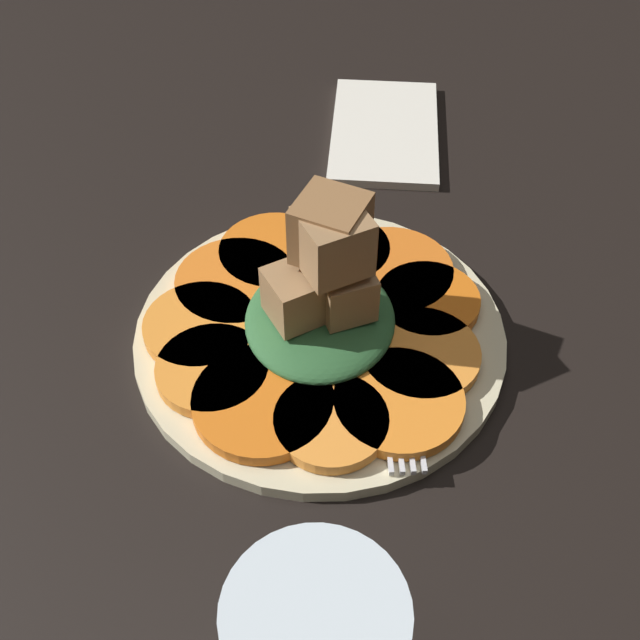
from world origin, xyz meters
TOP-DOWN VIEW (x-y plane):
  - table_slab at (0.00, 0.00)cm, footprint 120.00×120.00cm
  - plate at (0.00, 0.00)cm, footprint 25.98×25.98cm
  - carrot_slice_0 at (-6.85, 3.14)cm, footprint 9.16×9.16cm
  - carrot_slice_1 at (-8.08, -1.33)cm, footprint 7.29×7.29cm
  - carrot_slice_2 at (-6.21, -5.54)cm, footprint 8.46×8.46cm
  - carrot_slice_3 at (-2.13, -6.95)cm, footprint 8.09×8.09cm
  - carrot_slice_4 at (2.95, -7.51)cm, footprint 7.45×7.45cm
  - carrot_slice_5 at (5.76, -4.86)cm, footprint 9.15×9.15cm
  - carrot_slice_6 at (7.78, -0.84)cm, footprint 7.76×7.76cm
  - carrot_slice_7 at (7.19, 4.07)cm, footprint 8.35×8.35cm
  - carrot_slice_8 at (3.74, 6.46)cm, footprint 8.90×8.90cm
  - carrot_slice_9 at (-0.73, 8.27)cm, footprint 8.00×8.00cm
  - carrot_slice_10 at (-4.53, 6.81)cm, footprint 7.54×7.54cm
  - center_pile at (0.01, -0.20)cm, footprint 11.52×10.37cm
  - fork at (-2.48, -5.08)cm, footprint 18.85×4.03cm
  - napkin at (25.56, -3.97)cm, footprint 16.06×9.64cm

SIDE VIEW (x-z plane):
  - table_slab at x=0.00cm, z-range 0.00..2.00cm
  - napkin at x=25.56cm, z-range 2.00..2.80cm
  - plate at x=0.00cm, z-range 1.99..3.04cm
  - fork at x=-2.48cm, z-range 3.10..3.50cm
  - carrot_slice_0 at x=-6.85cm, z-range 3.10..4.01cm
  - carrot_slice_1 at x=-8.08cm, z-range 3.10..4.01cm
  - carrot_slice_2 at x=-6.21cm, z-range 3.10..4.01cm
  - carrot_slice_3 at x=-2.13cm, z-range 3.10..4.01cm
  - carrot_slice_4 at x=2.95cm, z-range 3.10..4.01cm
  - carrot_slice_5 at x=5.76cm, z-range 3.10..4.01cm
  - carrot_slice_6 at x=7.78cm, z-range 3.10..4.01cm
  - carrot_slice_7 at x=7.19cm, z-range 3.10..4.01cm
  - carrot_slice_8 at x=3.74cm, z-range 3.10..4.01cm
  - carrot_slice_9 at x=-0.73cm, z-range 3.10..4.01cm
  - carrot_slice_10 at x=-4.53cm, z-range 3.10..4.01cm
  - center_pile at x=0.01cm, z-range 1.54..12.07cm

